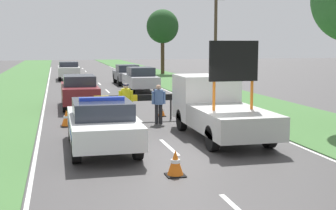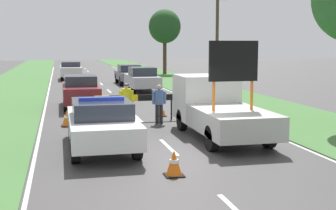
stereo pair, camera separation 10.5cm
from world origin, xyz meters
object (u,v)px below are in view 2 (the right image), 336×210
object	(u,v)px
traffic_cone_behind_barrier	(194,112)
pedestrian_civilian	(159,101)
police_car	(101,123)
queued_car_van_white	(71,70)
queued_car_wagon_maroon	(80,91)
road_barrier	(138,99)
traffic_cone_near_police	(174,163)
police_officer	(126,100)
utility_pole	(217,39)
traffic_cone_near_truck	(162,111)
work_truck	(217,107)
roadside_tree_near_right	(165,27)
traffic_cone_centre_front	(67,118)
queued_car_suv_grey	(129,74)
queued_car_sedan_silver	(142,79)

from	to	relation	value
traffic_cone_behind_barrier	pedestrian_civilian	bearing A→B (deg)	-154.49
police_car	queued_car_van_white	distance (m)	28.20
queued_car_wagon_maroon	queued_car_van_white	xyz separation A→B (m)	(-0.01, 18.65, 0.01)
road_barrier	traffic_cone_near_police	size ratio (longest dim) A/B	5.60
police_officer	police_car	bearing A→B (deg)	78.41
utility_pole	police_car	bearing A→B (deg)	-120.50
road_barrier	utility_pole	world-z (taller)	utility_pole
traffic_cone_near_truck	work_truck	bearing A→B (deg)	-79.01
traffic_cone_near_police	traffic_cone_behind_barrier	xyz separation A→B (m)	(2.85, 8.12, -0.03)
queued_car_van_white	traffic_cone_behind_barrier	bearing A→B (deg)	100.87
pedestrian_civilian	roadside_tree_near_right	size ratio (longest dim) A/B	0.23
work_truck	traffic_cone_centre_front	distance (m)	5.92
traffic_cone_near_police	queued_car_van_white	distance (m)	31.53
police_officer	queued_car_suv_grey	distance (m)	18.37
traffic_cone_near_police	traffic_cone_centre_front	size ratio (longest dim) A/B	1.00
queued_car_suv_grey	utility_pole	bearing A→B (deg)	121.02
road_barrier	traffic_cone_centre_front	world-z (taller)	road_barrier
traffic_cone_near_police	utility_pole	xyz separation A→B (m)	(7.30, 18.11, 3.12)
traffic_cone_centre_front	queued_car_suv_grey	size ratio (longest dim) A/B	0.15
utility_pole	queued_car_van_white	bearing A→B (deg)	123.75
traffic_cone_near_police	traffic_cone_near_truck	xyz separation A→B (m)	(1.72, 9.14, -0.07)
work_truck	roadside_tree_near_right	distance (m)	33.42
queued_car_sedan_silver	roadside_tree_near_right	size ratio (longest dim) A/B	0.68
police_officer	work_truck	bearing A→B (deg)	136.66
work_truck	traffic_cone_near_police	size ratio (longest dim) A/B	8.66
traffic_cone_centre_front	utility_pole	size ratio (longest dim) A/B	0.10
work_truck	traffic_cone_near_truck	xyz separation A→B (m)	(-0.91, 4.66, -0.75)
road_barrier	roadside_tree_near_right	distance (m)	30.19
traffic_cone_centre_front	queued_car_suv_grey	bearing A→B (deg)	74.41
roadside_tree_near_right	utility_pole	world-z (taller)	roadside_tree_near_right
queued_car_wagon_maroon	utility_pole	xyz separation A→B (m)	(8.92, 5.28, 2.59)
police_car	traffic_cone_centre_front	distance (m)	4.40
pedestrian_civilian	traffic_cone_near_police	bearing A→B (deg)	-93.53
road_barrier	queued_car_wagon_maroon	size ratio (longest dim) A/B	0.76
pedestrian_civilian	queued_car_van_white	world-z (taller)	queued_car_van_white
police_officer	traffic_cone_behind_barrier	bearing A→B (deg)	-164.12
road_barrier	work_truck	bearing A→B (deg)	-58.55
work_truck	road_barrier	size ratio (longest dim) A/B	1.55
traffic_cone_near_police	queued_car_van_white	bearing A→B (deg)	92.98
police_car	queued_car_van_white	size ratio (longest dim) A/B	1.09
traffic_cone_behind_barrier	queued_car_sedan_silver	xyz separation A→B (m)	(-0.14, 11.78, 0.55)
police_officer	queued_car_sedan_silver	world-z (taller)	queued_car_sedan_silver
work_truck	pedestrian_civilian	xyz separation A→B (m)	(-1.43, 2.85, -0.09)
traffic_cone_centre_front	utility_pole	xyz separation A→B (m)	(9.68, 10.55, 3.12)
traffic_cone_near_police	queued_car_wagon_maroon	world-z (taller)	queued_car_wagon_maroon
roadside_tree_near_right	traffic_cone_behind_barrier	bearing A→B (deg)	-100.34
queued_car_wagon_maroon	roadside_tree_near_right	size ratio (longest dim) A/B	0.70
work_truck	traffic_cone_behind_barrier	bearing A→B (deg)	-92.71
road_barrier	roadside_tree_near_right	world-z (taller)	roadside_tree_near_right
queued_car_sedan_silver	utility_pole	bearing A→B (deg)	158.71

